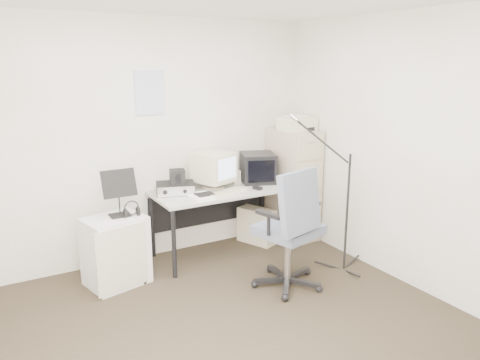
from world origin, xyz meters
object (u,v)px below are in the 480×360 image
office_chair (288,227)px  side_cart (116,251)px  filing_cabinet (293,184)px  desk (223,221)px

office_chair → side_cart: (-1.37, 0.86, -0.25)m
filing_cabinet → office_chair: bearing=-128.2°
desk → office_chair: office_chair is taller
desk → side_cart: 1.23m
office_chair → side_cart: bearing=132.7°
filing_cabinet → desk: size_ratio=0.87×
filing_cabinet → side_cart: 2.20m
filing_cabinet → desk: bearing=-178.2°
desk → side_cart: desk is taller
filing_cabinet → desk: (-0.95, -0.03, -0.29)m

